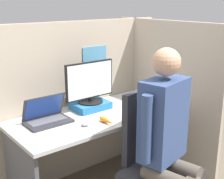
{
  "coord_description": "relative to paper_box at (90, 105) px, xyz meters",
  "views": [
    {
      "loc": [
        -1.45,
        -1.68,
        1.65
      ],
      "look_at": [
        0.03,
        0.17,
        0.96
      ],
      "focal_mm": 50.0,
      "sensor_mm": 36.0,
      "label": 1
    }
  ],
  "objects": [
    {
      "name": "laptop",
      "position": [
        -0.45,
        -0.05,
        0.01
      ],
      "size": [
        0.35,
        0.22,
        0.22
      ],
      "color": "#2D2D33",
      "rests_on": "desk"
    },
    {
      "name": "person",
      "position": [
        -0.02,
        -0.92,
        0.05
      ],
      "size": [
        0.47,
        0.46,
        1.36
      ],
      "color": "brown",
      "rests_on": "ground"
    },
    {
      "name": "cubicle_panel_right",
      "position": [
        0.72,
        -0.21,
        -0.01
      ],
      "size": [
        0.04,
        1.31,
        1.47
      ],
      "color": "tan",
      "rests_on": "ground"
    },
    {
      "name": "paper_box",
      "position": [
        0.0,
        0.0,
        0.0
      ],
      "size": [
        0.32,
        0.24,
        0.06
      ],
      "color": "#236BAD",
      "rests_on": "desk"
    },
    {
      "name": "desk",
      "position": [
        -0.04,
        -0.14,
        -0.2
      ],
      "size": [
        1.47,
        0.67,
        0.71
      ],
      "color": "#B7B7B2",
      "rests_on": "ground"
    },
    {
      "name": "cubicle_panel_back",
      "position": [
        -0.04,
        0.22,
        -0.01
      ],
      "size": [
        1.97,
        0.05,
        1.47
      ],
      "color": "tan",
      "rests_on": "ground"
    },
    {
      "name": "monitor",
      "position": [
        0.0,
        0.0,
        0.21
      ],
      "size": [
        0.48,
        0.22,
        0.36
      ],
      "color": "black",
      "rests_on": "paper_box"
    },
    {
      "name": "mouse",
      "position": [
        -0.26,
        -0.3,
        -0.02
      ],
      "size": [
        0.06,
        0.05,
        0.03
      ],
      "color": "gray",
      "rests_on": "desk"
    },
    {
      "name": "office_chair",
      "position": [
        0.01,
        -0.77,
        -0.21
      ],
      "size": [
        0.55,
        0.59,
        1.03
      ],
      "color": "#2D2D33",
      "rests_on": "ground"
    },
    {
      "name": "carrot_toy",
      "position": [
        -0.1,
        -0.37,
        -0.01
      ],
      "size": [
        0.05,
        0.16,
        0.05
      ],
      "color": "orange",
      "rests_on": "desk"
    },
    {
      "name": "stapler",
      "position": [
        0.63,
        -0.05,
        -0.0
      ],
      "size": [
        0.05,
        0.14,
        0.05
      ],
      "color": "#2D2D33",
      "rests_on": "desk"
    }
  ]
}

